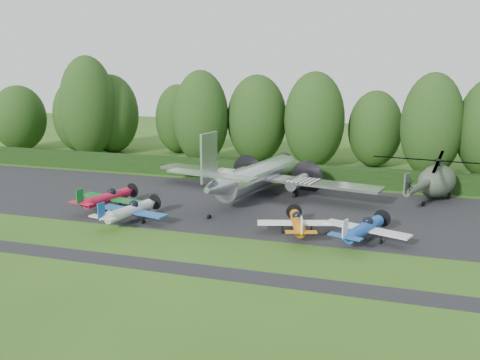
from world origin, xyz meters
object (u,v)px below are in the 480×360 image
(transport_plane, at_px, (257,176))
(light_plane_orange, at_px, (297,223))
(light_plane_white, at_px, (130,211))
(helicopter, at_px, (437,178))
(light_plane_blue, at_px, (364,228))
(light_plane_red, at_px, (108,198))

(transport_plane, relative_size, light_plane_orange, 3.71)
(light_plane_white, xyz_separation_m, helicopter, (24.82, 15.70, 1.08))
(helicopter, bearing_deg, light_plane_white, -169.15)
(light_plane_white, distance_m, light_plane_blue, 19.16)
(light_plane_red, height_order, helicopter, helicopter)
(transport_plane, distance_m, light_plane_red, 14.54)
(light_plane_orange, relative_size, helicopter, 0.45)
(light_plane_red, bearing_deg, light_plane_orange, -20.11)
(light_plane_white, bearing_deg, light_plane_orange, -8.76)
(light_plane_red, height_order, light_plane_orange, light_plane_red)
(light_plane_red, distance_m, light_plane_white, 5.14)
(light_plane_orange, height_order, light_plane_blue, light_plane_blue)
(light_plane_white, distance_m, helicopter, 29.39)
(transport_plane, distance_m, light_plane_orange, 12.17)
(transport_plane, xyz_separation_m, light_plane_white, (-7.87, -11.52, -1.11))
(transport_plane, xyz_separation_m, light_plane_orange, (6.17, -10.43, -1.17))
(transport_plane, distance_m, helicopter, 17.46)
(light_plane_red, relative_size, helicopter, 0.48)
(light_plane_orange, xyz_separation_m, helicopter, (10.78, 14.61, 1.14))
(light_plane_white, relative_size, helicopter, 0.48)
(transport_plane, bearing_deg, helicopter, 2.13)
(light_plane_red, xyz_separation_m, light_plane_white, (4.01, -3.21, -0.02))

